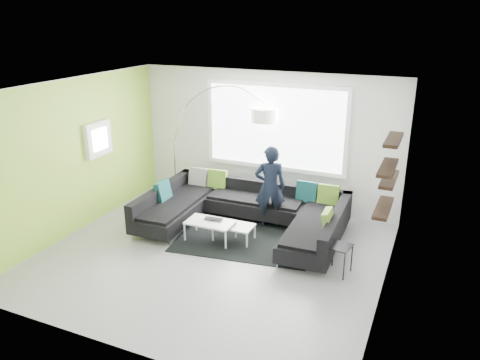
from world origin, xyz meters
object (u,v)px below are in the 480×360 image
at_px(side_table, 338,259).
at_px(person, 270,187).
at_px(coffee_table, 222,231).
at_px(arc_lamp, 174,141).
at_px(sectional_sofa, 243,215).
at_px(laptop, 213,220).

xyz_separation_m(side_table, person, (-1.58, 1.19, 0.55)).
bearing_deg(coffee_table, arc_lamp, 139.30).
distance_m(sectional_sofa, arc_lamp, 2.56).
bearing_deg(side_table, arc_lamp, 155.14).
bearing_deg(arc_lamp, coffee_table, -40.89).
bearing_deg(side_table, laptop, 173.68).
height_order(coffee_table, side_table, side_table).
relative_size(coffee_table, person, 0.69).
bearing_deg(arc_lamp, side_table, -25.96).
distance_m(sectional_sofa, laptop, 0.63).
height_order(coffee_table, person, person).
distance_m(coffee_table, person, 1.23).
xyz_separation_m(sectional_sofa, coffee_table, (-0.20, -0.47, -0.16)).
xyz_separation_m(side_table, laptop, (-2.32, 0.26, 0.13)).
xyz_separation_m(sectional_sofa, side_table, (1.95, -0.76, -0.10)).
relative_size(arc_lamp, person, 1.57).
xyz_separation_m(arc_lamp, side_table, (4.06, -1.88, -1.01)).
bearing_deg(coffee_table, person, 56.76).
bearing_deg(laptop, person, 46.58).
bearing_deg(coffee_table, sectional_sofa, 65.65).
xyz_separation_m(sectional_sofa, person, (0.37, 0.43, 0.45)).
bearing_deg(coffee_table, laptop, -169.13).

